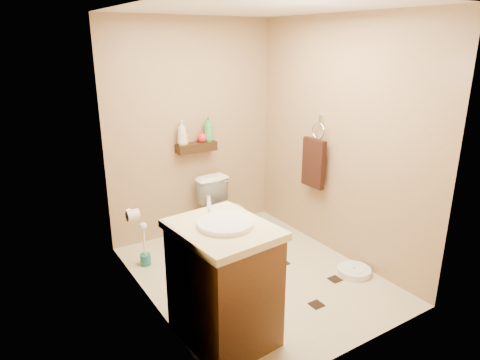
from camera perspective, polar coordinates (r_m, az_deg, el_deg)
ground at (r=4.23m, az=1.95°, el=-12.48°), size 2.50×2.50×0.00m
wall_back at (r=4.82m, az=-6.33°, el=6.64°), size 2.00×0.04×2.40m
wall_front at (r=2.86m, az=16.40°, el=-2.08°), size 2.00×0.04×2.40m
wall_left at (r=3.32m, az=-12.26°, el=1.02°), size 0.04×2.50×2.40m
wall_right at (r=4.39m, az=13.04°, el=5.15°), size 0.04×2.50×2.40m
ceiling at (r=3.64m, az=2.38°, el=22.02°), size 2.00×2.50×0.02m
wall_shelf at (r=4.78m, az=-5.83°, el=4.37°), size 0.46×0.14×0.10m
floor_accents at (r=4.22m, az=2.82°, el=-12.49°), size 1.30×1.39×0.01m
toilet at (r=4.79m, az=-1.98°, el=-4.10°), size 0.43×0.70×0.68m
vanity at (r=3.21m, az=-2.19°, el=-13.40°), size 0.68×0.80×1.06m
bathroom_scale at (r=4.36m, az=14.95°, el=-11.63°), size 0.42×0.42×0.06m
toilet_brush at (r=4.41m, az=-12.57°, el=-9.12°), size 0.11×0.11×0.46m
towel_ring at (r=4.57m, az=9.83°, el=2.55°), size 0.12×0.30×0.76m
toilet_paper at (r=4.12m, az=-14.12°, el=-4.57°), size 0.12×0.11×0.12m
bottle_a at (r=4.67m, az=-7.75°, el=6.28°), size 0.14×0.14×0.27m
bottle_b at (r=4.69m, az=-7.60°, el=5.70°), size 0.10×0.10×0.17m
bottle_c at (r=4.79m, az=-5.08°, el=5.87°), size 0.15×0.15×0.14m
bottle_d at (r=4.81m, az=-4.25°, el=6.80°), size 0.13×0.13×0.28m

